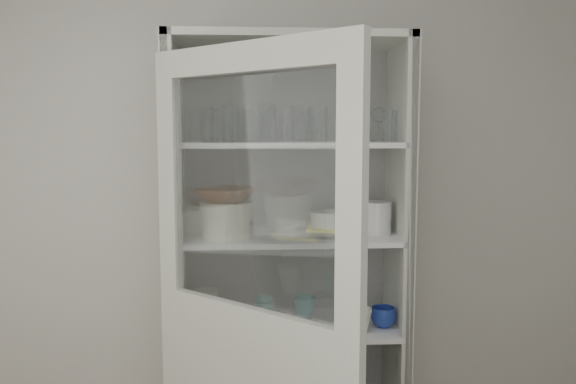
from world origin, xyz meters
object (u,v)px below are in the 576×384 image
(goblet_1, at_px, (268,120))
(mug_blue, at_px, (383,317))
(terracotta_bowl, at_px, (226,195))
(white_canister, at_px, (206,305))
(mug_teal, at_px, (305,308))
(teal_jar, at_px, (264,309))
(goblet_0, at_px, (210,123))
(cream_bowl, at_px, (226,210))
(mug_white, at_px, (359,320))
(plate_stack_front, at_px, (226,228))
(measuring_cups, at_px, (255,326))
(grey_bowl_stack, at_px, (376,218))
(cupboard_door, at_px, (250,370))
(pantry_cabinet, at_px, (287,301))
(goblet_2, at_px, (306,125))
(yellow_trivet, at_px, (328,228))
(plate_stack_back, at_px, (197,219))
(glass_platter, at_px, (328,231))
(goblet_3, at_px, (379,123))
(white_ramekin, at_px, (328,219))

(goblet_1, relative_size, mug_blue, 1.72)
(goblet_1, relative_size, terracotta_bowl, 0.79)
(white_canister, bearing_deg, mug_teal, 0.02)
(teal_jar, bearing_deg, goblet_0, 163.92)
(cream_bowl, relative_size, mug_white, 2.01)
(plate_stack_front, xyz_separation_m, measuring_cups, (0.12, -0.01, -0.42))
(grey_bowl_stack, xyz_separation_m, mug_white, (-0.09, -0.12, -0.42))
(measuring_cups, height_order, white_canister, white_canister)
(cupboard_door, height_order, mug_blue, cupboard_door)
(mug_teal, height_order, teal_jar, teal_jar)
(pantry_cabinet, relative_size, terracotta_bowl, 8.67)
(cupboard_door, distance_m, plate_stack_front, 0.62)
(cupboard_door, distance_m, goblet_2, 1.08)
(terracotta_bowl, distance_m, yellow_trivet, 0.47)
(white_canister, bearing_deg, goblet_0, 58.64)
(grey_bowl_stack, height_order, teal_jar, grey_bowl_stack)
(goblet_2, relative_size, plate_stack_back, 0.80)
(mug_blue, bearing_deg, cream_bowl, -173.35)
(plate_stack_front, bearing_deg, plate_stack_back, 124.02)
(mug_teal, bearing_deg, glass_platter, -43.88)
(pantry_cabinet, height_order, cream_bowl, pantry_cabinet)
(yellow_trivet, relative_size, white_canister, 1.31)
(goblet_3, distance_m, glass_platter, 0.53)
(goblet_0, bearing_deg, goblet_3, -2.23)
(goblet_0, distance_m, measuring_cups, 0.90)
(goblet_2, height_order, mug_white, goblet_2)
(grey_bowl_stack, bearing_deg, measuring_cups, -171.94)
(grey_bowl_stack, bearing_deg, cream_bowl, -174.13)
(terracotta_bowl, relative_size, glass_platter, 0.83)
(cream_bowl, xyz_separation_m, mug_blue, (0.67, 0.00, -0.47))
(grey_bowl_stack, distance_m, mug_blue, 0.43)
(terracotta_bowl, height_order, mug_white, terracotta_bowl)
(cream_bowl, xyz_separation_m, white_ramekin, (0.44, 0.09, -0.06))
(goblet_1, height_order, glass_platter, goblet_1)
(goblet_2, bearing_deg, grey_bowl_stack, -18.90)
(goblet_1, relative_size, goblet_2, 1.26)
(measuring_cups, bearing_deg, mug_blue, 1.27)
(cupboard_door, xyz_separation_m, measuring_cups, (0.02, 0.43, 0.01))
(measuring_cups, bearing_deg, teal_jar, 72.91)
(yellow_trivet, bearing_deg, mug_teal, 152.27)
(mug_blue, bearing_deg, goblet_3, 96.32)
(cream_bowl, height_order, white_ramekin, cream_bowl)
(cupboard_door, bearing_deg, goblet_0, 147.01)
(goblet_0, relative_size, white_ramekin, 1.05)
(grey_bowl_stack, xyz_separation_m, mug_teal, (-0.31, 0.07, -0.42))
(yellow_trivet, relative_size, white_ramekin, 1.15)
(pantry_cabinet, height_order, plate_stack_front, pantry_cabinet)
(cupboard_door, relative_size, plate_stack_front, 9.71)
(goblet_3, xyz_separation_m, grey_bowl_stack, (-0.03, -0.09, -0.41))
(yellow_trivet, bearing_deg, mug_blue, -19.40)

